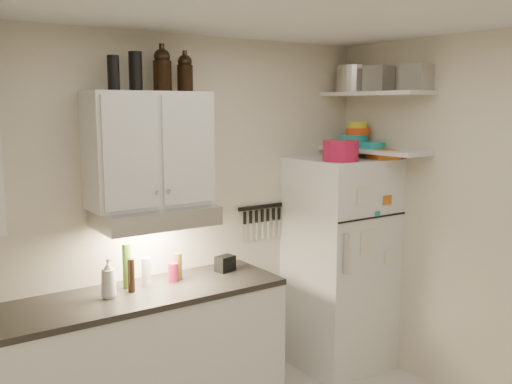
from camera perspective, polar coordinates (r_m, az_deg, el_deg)
back_wall at (r=4.16m, az=-7.63°, el=-2.66°), size 3.20×0.02×2.60m
right_wall at (r=4.13m, az=23.31°, el=-3.38°), size 0.02×3.00×2.60m
base_cabinet at (r=3.94m, az=-12.69°, el=-16.64°), size 2.10×0.60×0.88m
countertop at (r=3.77m, az=-12.93°, el=-10.30°), size 2.10×0.62×0.04m
upper_cabinet at (r=3.80m, az=-10.64°, el=4.21°), size 0.80×0.33×0.75m
range_hood at (r=3.80m, az=-10.06°, el=-2.40°), size 0.76×0.46×0.12m
fridge at (r=4.68m, az=8.39°, el=-7.05°), size 0.70×0.68×1.70m
shelf_hi at (r=4.55m, az=11.81°, el=9.61°), size 0.30×0.95×0.03m
shelf_lo at (r=4.57m, az=11.64°, el=4.09°), size 0.30×0.95×0.03m
knife_strip at (r=4.48m, az=0.51°, el=-1.49°), size 0.42×0.02×0.03m
dutch_oven at (r=4.27m, az=8.46°, el=4.10°), size 0.28×0.28×0.15m
book_stack at (r=4.50m, az=12.57°, el=3.71°), size 0.25×0.27×0.08m
spice_jar at (r=4.44m, az=9.87°, el=3.82°), size 0.07×0.07×0.09m
stock_pot at (r=4.81m, az=9.82°, el=11.07°), size 0.40×0.40×0.22m
tin_a at (r=4.57m, az=12.18°, el=11.01°), size 0.23×0.22×0.20m
tin_b at (r=4.38m, az=15.87°, el=10.96°), size 0.21×0.21×0.19m
bowl_teal at (r=4.74m, az=9.69°, el=5.07°), size 0.24×0.24×0.10m
bowl_orange at (r=4.72m, az=10.14°, el=5.98°), size 0.19×0.19×0.06m
bowl_yellow at (r=4.72m, az=10.16°, el=6.62°), size 0.15×0.15×0.05m
plates at (r=4.56m, az=11.54°, el=4.59°), size 0.23×0.23×0.05m
growler_a at (r=3.85m, az=-9.36°, el=12.00°), size 0.14×0.14×0.28m
growler_b at (r=3.93m, az=-7.11°, el=11.75°), size 0.13×0.13×0.25m
thermos_a at (r=3.76m, az=-11.96°, el=11.72°), size 0.11×0.11×0.25m
thermos_b at (r=3.67m, az=-14.07°, el=11.47°), size 0.08×0.08×0.21m
soap_bottle at (r=3.70m, az=-14.55°, el=-8.13°), size 0.12×0.12×0.28m
pepper_mill at (r=3.99m, az=-7.83°, el=-7.39°), size 0.07×0.07×0.19m
oil_bottle at (r=3.85m, az=-12.80°, el=-7.23°), size 0.07×0.07×0.30m
vinegar_bottle at (r=3.78m, az=-12.37°, el=-8.16°), size 0.06×0.06×0.22m
clear_bottle at (r=3.90m, az=-10.92°, el=-7.82°), size 0.08×0.08×0.19m
red_jar at (r=3.95m, az=-8.31°, el=-7.97°), size 0.08×0.08×0.13m
caddy at (r=4.16m, az=-3.10°, el=-7.16°), size 0.15×0.12×0.11m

